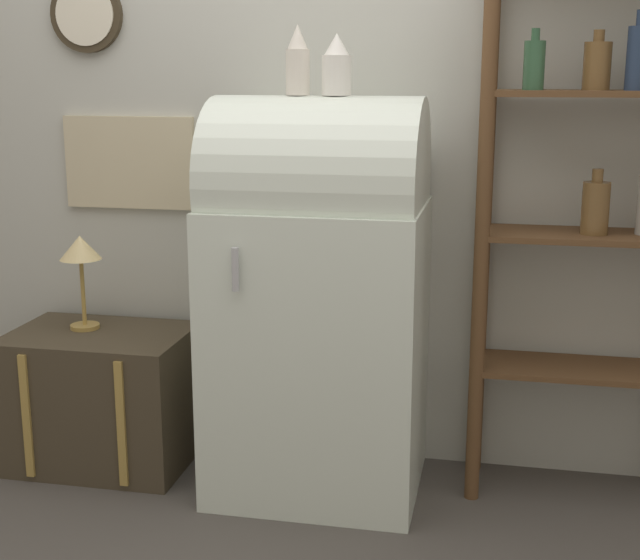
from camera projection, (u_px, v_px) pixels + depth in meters
name	position (u px, v px, depth m)	size (l,w,h in m)	color
ground_plane	(303.00, 516.00, 3.03)	(12.00, 12.00, 0.00)	#4C4742
wall_back	(335.00, 106.00, 3.27)	(7.00, 0.09, 2.70)	#B7B7AD
refrigerator	(318.00, 294.00, 3.10)	(0.73, 0.63, 1.39)	silver
suitcase_trunk	(102.00, 397.00, 3.40)	(0.67, 0.48, 0.52)	#423828
shelf_unit	(592.00, 189.00, 2.96)	(0.73, 0.30, 1.88)	brown
vase_left	(298.00, 62.00, 2.94)	(0.08, 0.08, 0.23)	silver
vase_center	(337.00, 67.00, 2.92)	(0.10, 0.10, 0.20)	white
desk_lamp	(81.00, 255.00, 3.33)	(0.16, 0.16, 0.36)	#AD8942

